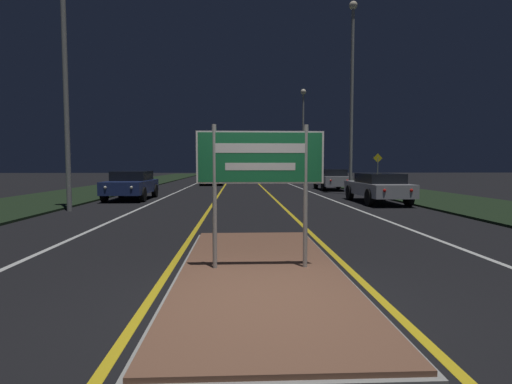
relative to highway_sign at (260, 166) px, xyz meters
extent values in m
plane|color=black|center=(0.00, -1.48, -1.70)|extent=(160.00, 160.00, 0.00)
cube|color=#999993|center=(0.00, 0.00, -1.68)|extent=(2.56, 6.54, 0.05)
cube|color=brown|center=(0.00, 0.00, -1.65)|extent=(2.44, 6.42, 0.10)
cube|color=black|center=(-9.50, 18.52, -1.66)|extent=(5.00, 100.00, 0.08)
cube|color=black|center=(9.50, 18.52, -1.66)|extent=(5.00, 100.00, 0.08)
cube|color=gold|center=(-1.47, 23.52, -1.70)|extent=(0.12, 70.00, 0.01)
cube|color=gold|center=(1.47, 23.52, -1.70)|extent=(0.12, 70.00, 0.01)
cube|color=silver|center=(-4.20, 23.52, -1.70)|extent=(0.12, 70.00, 0.01)
cube|color=silver|center=(4.20, 23.52, -1.70)|extent=(0.12, 70.00, 0.01)
cube|color=silver|center=(-7.20, 23.52, -1.70)|extent=(0.10, 70.00, 0.01)
cube|color=silver|center=(7.20, 23.52, -1.70)|extent=(0.10, 70.00, 0.01)
cylinder|color=#9E9E99|center=(-0.71, 0.00, -0.49)|extent=(0.07, 0.07, 2.23)
cylinder|color=#9E9E99|center=(0.71, 0.00, -0.49)|extent=(0.07, 0.07, 2.23)
cube|color=#19703D|center=(0.00, 0.00, 0.13)|extent=(1.97, 0.04, 0.81)
cube|color=white|center=(0.00, -0.02, 0.13)|extent=(1.97, 0.00, 0.81)
cube|color=#19703D|center=(0.00, -0.02, 0.13)|extent=(1.91, 0.01, 0.76)
cube|color=white|center=(0.00, -0.02, 0.27)|extent=(1.38, 0.01, 0.15)
cube|color=white|center=(0.00, -0.02, -0.02)|extent=(1.08, 0.01, 0.11)
cylinder|color=#9E9E99|center=(-6.57, 8.76, 3.53)|extent=(0.18, 0.18, 10.45)
cylinder|color=#9E9E99|center=(6.11, 16.52, 3.53)|extent=(0.18, 0.18, 10.47)
sphere|color=#F9EAC6|center=(6.11, 16.52, 8.90)|extent=(0.47, 0.47, 0.47)
cylinder|color=#9E9E99|center=(6.14, 33.78, 2.69)|extent=(0.18, 0.18, 8.78)
sphere|color=#F9EAC6|center=(6.14, 33.78, 7.25)|extent=(0.54, 0.54, 0.54)
cube|color=#B7B7BC|center=(5.89, 11.47, -1.06)|extent=(1.72, 4.74, 0.55)
cube|color=black|center=(5.89, 11.19, -0.58)|extent=(1.52, 2.46, 0.41)
sphere|color=red|center=(5.35, 9.12, -1.00)|extent=(0.14, 0.14, 0.14)
sphere|color=red|center=(6.42, 9.12, -1.00)|extent=(0.14, 0.14, 0.14)
cylinder|color=black|center=(5.07, 12.94, -1.34)|extent=(0.22, 0.72, 0.72)
cylinder|color=black|center=(6.71, 12.94, -1.34)|extent=(0.22, 0.72, 0.72)
cylinder|color=black|center=(5.07, 10.00, -1.34)|extent=(0.22, 0.72, 0.72)
cylinder|color=black|center=(6.71, 10.00, -1.34)|extent=(0.22, 0.72, 0.72)
cube|color=#B7B7BC|center=(5.99, 20.71, -1.06)|extent=(1.71, 4.12, 0.64)
cube|color=black|center=(5.99, 20.47, -0.51)|extent=(1.50, 2.14, 0.44)
sphere|color=red|center=(5.46, 18.67, -0.98)|extent=(0.14, 0.14, 0.14)
sphere|color=red|center=(6.52, 18.67, -0.98)|extent=(0.14, 0.14, 0.14)
cylinder|color=black|center=(5.18, 21.99, -1.38)|extent=(0.22, 0.65, 0.65)
cylinder|color=black|center=(6.80, 21.99, -1.38)|extent=(0.22, 0.65, 0.65)
cylinder|color=black|center=(5.18, 19.43, -1.38)|extent=(0.22, 0.65, 0.65)
cylinder|color=black|center=(6.80, 19.43, -1.38)|extent=(0.22, 0.65, 0.65)
cube|color=navy|center=(-5.62, 13.67, -1.06)|extent=(1.83, 4.23, 0.60)
cube|color=black|center=(-5.62, 13.93, -0.54)|extent=(1.61, 2.20, 0.45)
sphere|color=white|center=(-6.19, 11.58, -0.99)|extent=(0.14, 0.14, 0.14)
sphere|color=white|center=(-5.05, 11.58, -0.99)|extent=(0.14, 0.14, 0.14)
cylinder|color=black|center=(-6.49, 12.36, -1.36)|extent=(0.22, 0.68, 0.68)
cylinder|color=black|center=(-4.74, 12.36, -1.36)|extent=(0.22, 0.68, 0.68)
cylinder|color=black|center=(-6.49, 14.98, -1.36)|extent=(0.22, 0.68, 0.68)
cylinder|color=black|center=(-4.74, 14.98, -1.36)|extent=(0.22, 0.68, 0.68)
cube|color=#4C514C|center=(-2.55, 27.73, -1.04)|extent=(1.78, 4.02, 0.69)
cube|color=black|center=(-2.55, 27.97, -0.48)|extent=(1.57, 2.09, 0.44)
sphere|color=white|center=(-3.10, 25.74, -0.96)|extent=(0.14, 0.14, 0.14)
sphere|color=white|center=(-1.99, 25.74, -0.96)|extent=(0.14, 0.14, 0.14)
cylinder|color=black|center=(-3.40, 26.48, -1.39)|extent=(0.22, 0.63, 0.63)
cylinder|color=black|center=(-1.69, 26.48, -1.39)|extent=(0.22, 0.63, 0.63)
cylinder|color=black|center=(-3.40, 28.97, -1.39)|extent=(0.22, 0.63, 0.63)
cylinder|color=black|center=(-1.69, 28.97, -1.39)|extent=(0.22, 0.63, 0.63)
cube|color=navy|center=(-2.47, 39.63, -1.05)|extent=(1.86, 4.69, 0.66)
cube|color=black|center=(-2.47, 39.91, -0.45)|extent=(1.64, 2.44, 0.54)
sphere|color=white|center=(-3.04, 37.31, -0.96)|extent=(0.14, 0.14, 0.14)
sphere|color=white|center=(-1.89, 37.31, -0.96)|extent=(0.14, 0.14, 0.14)
cylinder|color=black|center=(-3.36, 38.18, -1.37)|extent=(0.22, 0.65, 0.65)
cylinder|color=black|center=(-1.57, 38.18, -1.37)|extent=(0.22, 0.65, 0.65)
cylinder|color=black|center=(-3.36, 41.09, -1.37)|extent=(0.22, 0.65, 0.65)
cylinder|color=black|center=(-1.57, 41.09, -1.37)|extent=(0.22, 0.65, 0.65)
cylinder|color=#9E9E99|center=(8.65, 19.25, -0.56)|extent=(0.06, 0.06, 2.12)
cube|color=yellow|center=(8.65, 19.25, 0.44)|extent=(0.60, 0.02, 0.60)
camera|label=1|loc=(-0.34, -6.16, 0.01)|focal=28.00mm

